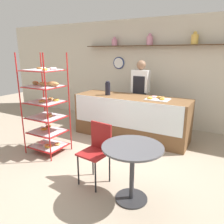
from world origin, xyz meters
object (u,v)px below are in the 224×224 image
Objects in this scene: coffee_carafe at (108,88)px; person_worker at (140,92)px; pastry_rack at (46,108)px; cafe_chair at (97,147)px; cafe_table at (132,160)px; donut_tray_counter at (158,98)px.

person_worker is at bearing 52.01° from coffee_carafe.
cafe_chair is (1.37, -0.38, -0.32)m from pastry_rack.
cafe_table is 2.42× the size of coffee_carafe.
person_worker is at bearing 110.20° from cafe_table.
coffee_carafe reaches higher than cafe_table.
person_worker is 0.86m from coffee_carafe.
donut_tray_counter is at bearing 4.77° from coffee_carafe.
cafe_chair is 1.93m from donut_tray_counter.
pastry_rack reaches higher than cafe_table.
pastry_rack is 5.87× the size of coffee_carafe.
pastry_rack is at bearing -116.70° from person_worker.
person_worker is 2.20× the size of cafe_table.
cafe_table is at bearing -69.80° from person_worker.
donut_tray_counter is (0.62, -0.57, 0.02)m from person_worker.
pastry_rack is 2.10× the size of cafe_chair.
person_worker is 3.55× the size of donut_tray_counter.
person_worker is 0.84m from donut_tray_counter.
pastry_rack is at bearing 164.81° from cafe_table.
pastry_rack is at bearing 171.03° from cafe_chair.
cafe_table is (0.96, -2.60, -0.36)m from person_worker.
pastry_rack is at bearing -110.30° from coffee_carafe.
cafe_chair is at bearing -64.25° from coffee_carafe.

